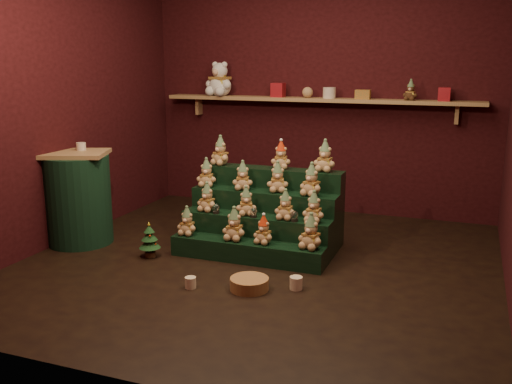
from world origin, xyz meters
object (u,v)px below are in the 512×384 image
at_px(riser_tier_front, 247,251).
at_px(side_table, 78,198).
at_px(white_bear, 220,74).
at_px(snow_globe_a, 216,209).
at_px(snow_globe_b, 254,213).
at_px(wicker_basket, 249,284).
at_px(mug_right, 296,283).
at_px(snow_globe_c, 294,216).
at_px(brown_bear, 411,90).
at_px(mug_left, 191,283).
at_px(mini_christmas_tree, 150,240).

relative_size(riser_tier_front, side_table, 1.57).
bearing_deg(white_bear, side_table, -95.90).
distance_m(side_table, white_bear, 2.29).
height_order(snow_globe_a, white_bear, white_bear).
bearing_deg(snow_globe_b, wicker_basket, -71.45).
height_order(snow_globe_a, mug_right, snow_globe_a).
bearing_deg(snow_globe_c, side_table, -173.58).
xyz_separation_m(mug_right, brown_bear, (0.55, 2.26, 1.37)).
bearing_deg(white_bear, mug_left, -57.68).
distance_m(snow_globe_c, side_table, 2.11).
distance_m(mini_christmas_tree, mug_left, 0.85).
bearing_deg(mug_left, riser_tier_front, 75.48).
distance_m(white_bear, brown_bear, 2.20).
bearing_deg(side_table, mug_right, -30.12).
relative_size(snow_globe_b, white_bear, 0.17).
relative_size(snow_globe_c, mini_christmas_tree, 0.29).
xyz_separation_m(snow_globe_b, brown_bear, (1.14, 1.65, 1.02)).
relative_size(mini_christmas_tree, wicker_basket, 1.09).
distance_m(snow_globe_a, mug_left, 0.97).
xyz_separation_m(mini_christmas_tree, mug_right, (1.45, -0.24, -0.11)).
relative_size(snow_globe_a, wicker_basket, 0.30).
bearing_deg(brown_bear, wicker_basket, -100.87).
height_order(side_table, mini_christmas_tree, side_table).
height_order(mini_christmas_tree, white_bear, white_bear).
bearing_deg(mug_left, mini_christmas_tree, 142.55).
height_order(mug_right, wicker_basket, mug_right).
relative_size(side_table, brown_bear, 4.25).
xyz_separation_m(snow_globe_b, mug_right, (0.59, -0.61, -0.35)).
distance_m(riser_tier_front, brown_bear, 2.52).
bearing_deg(mug_left, side_table, 157.02).
bearing_deg(white_bear, riser_tier_front, -46.35).
bearing_deg(wicker_basket, side_table, 165.33).
bearing_deg(riser_tier_front, white_bear, 120.19).
distance_m(snow_globe_b, side_table, 1.73).
height_order(mug_left, wicker_basket, wicker_basket).
bearing_deg(riser_tier_front, mini_christmas_tree, -166.26).
bearing_deg(mug_left, snow_globe_a, 101.48).
distance_m(mug_left, wicker_basket, 0.46).
relative_size(snow_globe_c, mug_left, 1.09).
bearing_deg(snow_globe_b, mini_christmas_tree, -156.74).
distance_m(riser_tier_front, snow_globe_a, 0.51).
bearing_deg(snow_globe_a, riser_tier_front, -23.57).
height_order(riser_tier_front, snow_globe_a, snow_globe_a).
height_order(mini_christmas_tree, mug_left, mini_christmas_tree).
bearing_deg(snow_globe_b, snow_globe_c, 0.00).
relative_size(snow_globe_b, mug_right, 0.85).
relative_size(mug_right, wicker_basket, 0.33).
height_order(side_table, white_bear, white_bear).
relative_size(side_table, mug_left, 10.15).
distance_m(riser_tier_front, wicker_basket, 0.65).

